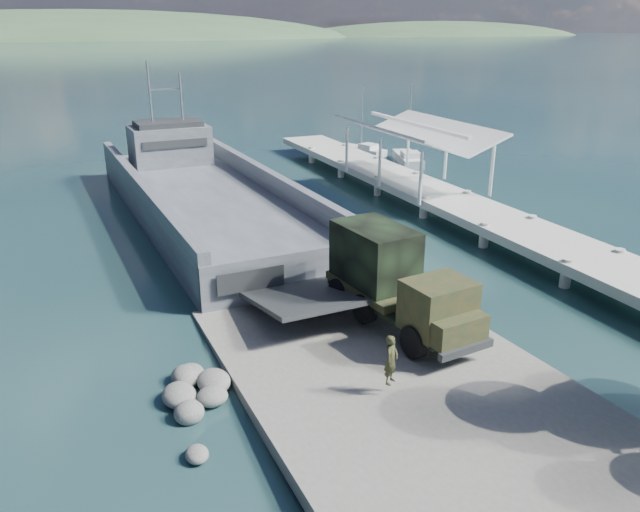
{
  "coord_description": "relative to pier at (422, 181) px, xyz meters",
  "views": [
    {
      "loc": [
        -9.52,
        -15.7,
        11.38
      ],
      "look_at": [
        -0.03,
        6.0,
        2.55
      ],
      "focal_mm": 35.0,
      "sensor_mm": 36.0,
      "label": 1
    }
  ],
  "objects": [
    {
      "name": "ground",
      "position": [
        -13.0,
        -18.77,
        -1.6
      ],
      "size": [
        1400.0,
        1400.0,
        0.0
      ],
      "primitive_type": "plane",
      "color": "#1A3F3F",
      "rests_on": "ground"
    },
    {
      "name": "boat_ramp",
      "position": [
        -13.0,
        -19.77,
        -1.35
      ],
      "size": [
        10.0,
        18.0,
        0.5
      ],
      "primitive_type": "cube",
      "color": "slate",
      "rests_on": "ground"
    },
    {
      "name": "shoreline_rocks",
      "position": [
        -19.2,
        -18.27,
        -1.6
      ],
      "size": [
        3.2,
        5.6,
        0.9
      ],
      "primitive_type": null,
      "color": "#51504E",
      "rests_on": "ground"
    },
    {
      "name": "distant_headlands",
      "position": [
        37.0,
        541.23,
        -1.6
      ],
      "size": [
        1000.0,
        240.0,
        48.0
      ],
      "primitive_type": null,
      "color": "#365434",
      "rests_on": "ground"
    },
    {
      "name": "pier",
      "position": [
        0.0,
        0.0,
        0.0
      ],
      "size": [
        6.4,
        44.0,
        6.1
      ],
      "color": "beige",
      "rests_on": "ground"
    },
    {
      "name": "landing_craft",
      "position": [
        -13.93,
        2.84,
        -0.8
      ],
      "size": [
        9.28,
        33.07,
        9.75
      ],
      "rotation": [
        0.0,
        0.0,
        0.03
      ],
      "color": "#4B5158",
      "rests_on": "ground"
    },
    {
      "name": "military_truck",
      "position": [
        -11.13,
        -15.48,
        0.63
      ],
      "size": [
        3.15,
        7.72,
        3.48
      ],
      "rotation": [
        0.0,
        0.0,
        0.11
      ],
      "color": "black",
      "rests_on": "boat_ramp"
    },
    {
      "name": "soldier",
      "position": [
        -13.77,
        -19.92,
        -0.29
      ],
      "size": [
        0.71,
        0.67,
        1.62
      ],
      "primitive_type": "imported",
      "rotation": [
        0.0,
        0.0,
        0.65
      ],
      "color": "#22341D",
      "rests_on": "boat_ramp"
    },
    {
      "name": "sailboat_near",
      "position": [
        5.97,
        11.57,
        -1.23
      ],
      "size": [
        3.45,
        5.93,
        6.94
      ],
      "rotation": [
        0.0,
        0.0,
        -0.34
      ],
      "color": "silver",
      "rests_on": "ground"
    },
    {
      "name": "sailboat_far",
      "position": [
        4.18,
        16.77,
        -1.27
      ],
      "size": [
        3.11,
        5.35,
        6.27
      ],
      "rotation": [
        0.0,
        0.0,
        0.34
      ],
      "color": "silver",
      "rests_on": "ground"
    }
  ]
}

